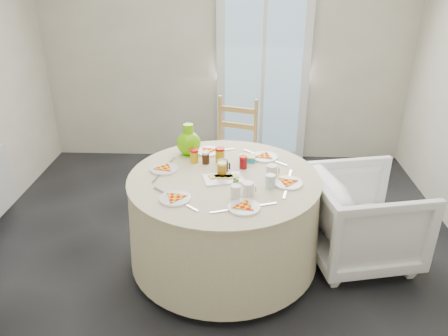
{
  "coord_description": "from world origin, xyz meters",
  "views": [
    {
      "loc": [
        0.17,
        -2.76,
        2.13
      ],
      "look_at": [
        0.06,
        -0.01,
        0.8
      ],
      "focal_mm": 35.0,
      "sensor_mm": 36.0,
      "label": 1
    }
  ],
  "objects_px": {
    "table": "(224,219)",
    "armchair": "(363,214)",
    "green_pitcher": "(189,138)",
    "wooden_chair": "(232,150)"
  },
  "relations": [
    {
      "from": "table",
      "to": "armchair",
      "type": "distance_m",
      "value": 1.05
    },
    {
      "from": "table",
      "to": "green_pitcher",
      "type": "height_order",
      "value": "green_pitcher"
    },
    {
      "from": "table",
      "to": "wooden_chair",
      "type": "xyz_separation_m",
      "value": [
        0.03,
        1.09,
        0.09
      ]
    },
    {
      "from": "wooden_chair",
      "to": "armchair",
      "type": "relative_size",
      "value": 1.21
    },
    {
      "from": "green_pitcher",
      "to": "table",
      "type": "bearing_deg",
      "value": -42.72
    },
    {
      "from": "green_pitcher",
      "to": "wooden_chair",
      "type": "bearing_deg",
      "value": 75.52
    },
    {
      "from": "table",
      "to": "wooden_chair",
      "type": "bearing_deg",
      "value": 88.45
    },
    {
      "from": "table",
      "to": "wooden_chair",
      "type": "height_order",
      "value": "wooden_chair"
    },
    {
      "from": "armchair",
      "to": "green_pitcher",
      "type": "xyz_separation_m",
      "value": [
        -1.34,
        0.29,
        0.48
      ]
    },
    {
      "from": "armchair",
      "to": "green_pitcher",
      "type": "height_order",
      "value": "green_pitcher"
    }
  ]
}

